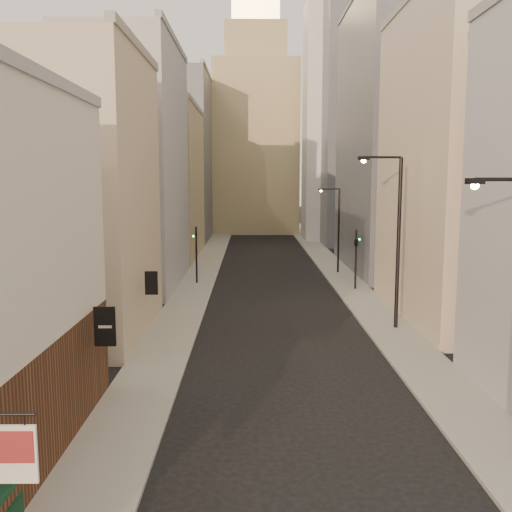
{
  "coord_description": "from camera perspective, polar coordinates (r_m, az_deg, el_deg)",
  "views": [
    {
      "loc": [
        -1.86,
        -6.7,
        9.06
      ],
      "look_at": [
        -1.63,
        18.05,
        5.69
      ],
      "focal_mm": 40.0,
      "sensor_mm": 36.0,
      "label": 1
    }
  ],
  "objects": [
    {
      "name": "sidewalk_left",
      "position": [
        62.52,
        -4.79,
        -0.54
      ],
      "size": [
        3.0,
        140.0,
        0.15
      ],
      "primitive_type": "cube",
      "color": "gray",
      "rests_on": "ground"
    },
    {
      "name": "sidewalk_right",
      "position": [
        62.9,
        7.11,
        -0.52
      ],
      "size": [
        3.0,
        140.0,
        0.15
      ],
      "primitive_type": "cube",
      "color": "gray",
      "rests_on": "ground"
    },
    {
      "name": "left_bldg_beige",
      "position": [
        34.25,
        -17.84,
        5.6
      ],
      "size": [
        8.0,
        12.0,
        16.0
      ],
      "primitive_type": "cube",
      "color": "tan",
      "rests_on": "ground"
    },
    {
      "name": "left_bldg_grey",
      "position": [
        49.75,
        -12.44,
        8.65
      ],
      "size": [
        8.0,
        16.0,
        20.0
      ],
      "primitive_type": "cube",
      "color": "#9D9CA1",
      "rests_on": "ground"
    },
    {
      "name": "left_bldg_tan",
      "position": [
        67.46,
        -9.25,
        7.17
      ],
      "size": [
        8.0,
        18.0,
        17.0
      ],
      "primitive_type": "cube",
      "color": "tan",
      "rests_on": "ground"
    },
    {
      "name": "left_bldg_wingrid",
      "position": [
        87.34,
        -7.3,
        9.61
      ],
      "size": [
        8.0,
        20.0,
        24.0
      ],
      "primitive_type": "cube",
      "color": "gray",
      "rests_on": "ground"
    },
    {
      "name": "right_bldg_beige",
      "position": [
        39.24,
        20.39,
        8.64
      ],
      "size": [
        8.0,
        16.0,
        20.0
      ],
      "primitive_type": "cube",
      "color": "tan",
      "rests_on": "ground"
    },
    {
      "name": "right_bldg_wingrid",
      "position": [
        58.5,
        13.44,
        11.4
      ],
      "size": [
        8.0,
        20.0,
        26.0
      ],
      "primitive_type": "cube",
      "color": "gray",
      "rests_on": "ground"
    },
    {
      "name": "highrise",
      "position": [
        88.56,
        13.11,
        18.35
      ],
      "size": [
        21.0,
        23.0,
        51.2
      ],
      "color": "gray",
      "rests_on": "ground"
    },
    {
      "name": "clock_tower",
      "position": [
        99.07,
        -0.04,
        12.71
      ],
      "size": [
        14.0,
        14.0,
        44.9
      ],
      "color": "tan",
      "rests_on": "ground"
    },
    {
      "name": "white_tower",
      "position": [
        86.05,
        7.62,
        14.05
      ],
      "size": [
        8.0,
        8.0,
        41.5
      ],
      "color": "silver",
      "rests_on": "ground"
    },
    {
      "name": "streetlamp_mid",
      "position": [
        34.62,
        13.67,
        2.31
      ],
      "size": [
        2.7,
        0.63,
        10.35
      ],
      "rotation": [
        0.0,
        0.0,
        0.15
      ],
      "color": "black",
      "rests_on": "ground"
    },
    {
      "name": "streetlamp_far",
      "position": [
        54.68,
        8.06,
        3.05
      ],
      "size": [
        2.13,
        0.51,
        8.15
      ],
      "rotation": [
        0.0,
        0.0,
        0.16
      ],
      "color": "black",
      "rests_on": "ground"
    },
    {
      "name": "traffic_light_left",
      "position": [
        48.87,
        -6.0,
        1.3
      ],
      "size": [
        0.55,
        0.43,
        5.0
      ],
      "rotation": [
        0.0,
        0.0,
        3.15
      ],
      "color": "black",
      "rests_on": "ground"
    },
    {
      "name": "traffic_light_right",
      "position": [
        46.73,
        9.99,
        1.11
      ],
      "size": [
        0.65,
        0.63,
        5.0
      ],
      "rotation": [
        0.0,
        0.0,
        2.93
      ],
      "color": "black",
      "rests_on": "ground"
    }
  ]
}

